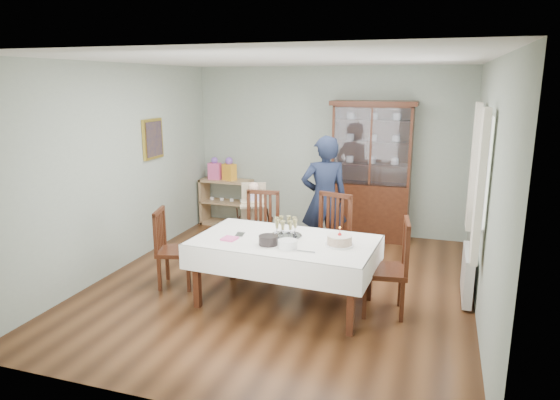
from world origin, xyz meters
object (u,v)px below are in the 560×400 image
at_px(china_cabinet, 371,169).
at_px(woman, 324,200).
at_px(chair_far_left, 260,247).
at_px(champagne_tray, 286,231).
at_px(sideboard, 226,202).
at_px(gift_bag_orange, 229,170).
at_px(chair_far_right, 327,254).
at_px(chair_end_right, 385,286).
at_px(high_chair, 254,226).
at_px(birthday_cake, 340,240).
at_px(gift_bag_pink, 215,169).
at_px(dining_table, 285,271).
at_px(chair_end_left, 176,263).

distance_m(china_cabinet, woman, 1.36).
distance_m(chair_far_left, champagne_tray, 1.15).
height_order(sideboard, gift_bag_orange, gift_bag_orange).
height_order(chair_far_right, chair_end_right, chair_far_right).
bearing_deg(high_chair, champagne_tray, -76.26).
distance_m(sideboard, chair_far_left, 2.27).
xyz_separation_m(birthday_cake, gift_bag_pink, (-2.76, 2.76, 0.16)).
distance_m(dining_table, birthday_cake, 0.75).
bearing_deg(chair_end_left, high_chair, -35.10).
bearing_deg(birthday_cake, gift_bag_orange, 132.02).
distance_m(dining_table, sideboard, 3.38).
bearing_deg(china_cabinet, gift_bag_pink, 179.97).
bearing_deg(woman, dining_table, 62.60).
height_order(chair_end_left, high_chair, high_chair).
height_order(dining_table, china_cabinet, china_cabinet).
relative_size(chair_end_right, woman, 0.59).
bearing_deg(woman, gift_bag_pink, -52.89).
relative_size(chair_end_right, gift_bag_orange, 2.64).
relative_size(chair_end_right, gift_bag_pink, 2.70).
bearing_deg(chair_far_left, china_cabinet, 50.81).
height_order(china_cabinet, chair_end_right, china_cabinet).
height_order(sideboard, champagne_tray, champagne_tray).
height_order(chair_end_left, chair_end_right, chair_end_right).
height_order(high_chair, gift_bag_pink, gift_bag_pink).
xyz_separation_m(china_cabinet, sideboard, (-2.50, 0.02, -0.72)).
relative_size(china_cabinet, chair_end_left, 2.26).
distance_m(high_chair, birthday_cake, 2.17).
distance_m(china_cabinet, champagne_tray, 2.72).
height_order(dining_table, woman, woman).
bearing_deg(china_cabinet, sideboard, 179.51).
distance_m(chair_end_right, high_chair, 2.44).
height_order(china_cabinet, high_chair, china_cabinet).
relative_size(chair_far_left, champagne_tray, 2.85).
xyz_separation_m(dining_table, high_chair, (-0.93, 1.46, 0.03)).
xyz_separation_m(chair_far_right, birthday_cake, (0.33, -0.90, 0.50)).
bearing_deg(gift_bag_orange, sideboard, 165.20).
xyz_separation_m(dining_table, birthday_cake, (0.62, -0.01, 0.43)).
distance_m(woman, champagne_tray, 1.39).
bearing_deg(gift_bag_orange, champagne_tray, -55.06).
relative_size(dining_table, birthday_cake, 6.73).
xyz_separation_m(chair_end_left, high_chair, (0.50, 1.39, 0.13)).
xyz_separation_m(chair_far_right, chair_end_left, (-1.72, -0.81, -0.03)).
relative_size(sideboard, gift_bag_pink, 2.32).
bearing_deg(woman, chair_far_left, 14.46).
bearing_deg(gift_bag_orange, china_cabinet, -0.04).
distance_m(china_cabinet, sideboard, 2.60).
relative_size(china_cabinet, chair_far_right, 2.02).
bearing_deg(champagne_tray, woman, 85.16).
xyz_separation_m(chair_far_left, birthday_cake, (1.25, -0.92, 0.51)).
bearing_deg(chair_end_left, woman, -62.57).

